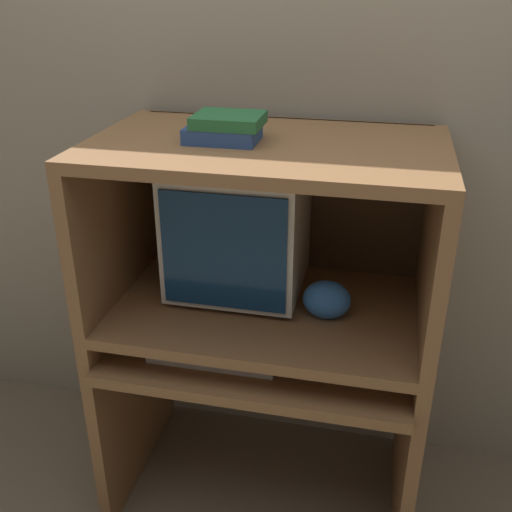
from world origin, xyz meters
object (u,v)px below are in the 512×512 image
object	(u,v)px
snack_bag	(327,300)
book_stack	(225,128)
keyboard	(215,353)
mouse	(303,362)
crt_monitor	(239,229)

from	to	relation	value
snack_bag	book_stack	world-z (taller)	book_stack
keyboard	mouse	size ratio (longest dim) A/B	5.40
keyboard	snack_bag	distance (m)	0.39
crt_monitor	snack_bag	size ratio (longest dim) A/B	2.86
mouse	snack_bag	size ratio (longest dim) A/B	0.50
crt_monitor	book_stack	distance (m)	0.37
keyboard	book_stack	bearing A→B (deg)	84.61
crt_monitor	book_stack	world-z (taller)	book_stack
keyboard	book_stack	world-z (taller)	book_stack
mouse	snack_bag	bearing A→B (deg)	65.40
snack_bag	book_stack	size ratio (longest dim) A/B	0.69
book_stack	snack_bag	bearing A→B (deg)	-2.05
snack_bag	keyboard	bearing A→B (deg)	-159.77
keyboard	snack_bag	xyz separation A→B (m)	(0.33, 0.12, 0.16)
mouse	book_stack	distance (m)	0.73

